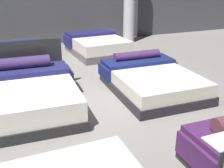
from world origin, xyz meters
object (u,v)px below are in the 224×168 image
Objects in this scene: bed_5 at (97,45)px; bed_2 at (29,94)px; bed_3 at (151,80)px; bed_4 at (14,56)px.

bed_2 is at bearing -130.40° from bed_5.
bed_4 is at bearing 129.81° from bed_3.
bed_2 is 2.96m from bed_4.
bed_5 reaches higher than bed_4.
bed_3 is 1.01× the size of bed_4.
bed_2 reaches higher than bed_3.
bed_2 is at bearing -179.92° from bed_3.
bed_4 is (-0.05, 2.96, -0.08)m from bed_2.
bed_4 is (-2.38, 3.01, -0.03)m from bed_3.
bed_4 is at bearing 177.80° from bed_5.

